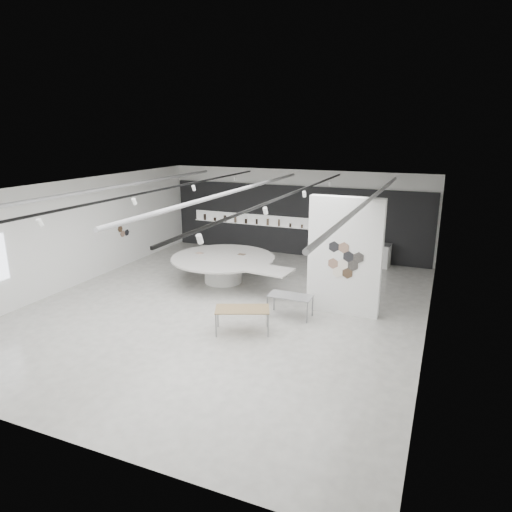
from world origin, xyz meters
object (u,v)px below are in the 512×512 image
at_px(sample_table_stone, 290,297).
at_px(kitchen_counter, 369,254).
at_px(partition_column, 345,256).
at_px(sample_table_wood, 242,310).
at_px(display_island, 225,266).

distance_m(sample_table_stone, kitchen_counter, 6.59).
bearing_deg(partition_column, sample_table_stone, -145.62).
bearing_deg(kitchen_counter, partition_column, -83.43).
bearing_deg(sample_table_wood, sample_table_stone, 60.68).
xyz_separation_m(partition_column, sample_table_wood, (-2.25, -2.50, -1.15)).
distance_m(sample_table_wood, kitchen_counter, 8.30).
relative_size(partition_column, sample_table_wood, 2.16).
distance_m(partition_column, display_island, 4.92).
relative_size(partition_column, display_island, 0.71).
bearing_deg(display_island, sample_table_wood, -50.32).
bearing_deg(sample_table_stone, partition_column, 34.38).
bearing_deg(sample_table_wood, partition_column, 47.98).
xyz_separation_m(sample_table_stone, kitchen_counter, (1.28, 6.46, -0.14)).
relative_size(sample_table_stone, kitchen_counter, 0.76).
height_order(display_island, sample_table_stone, display_island).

